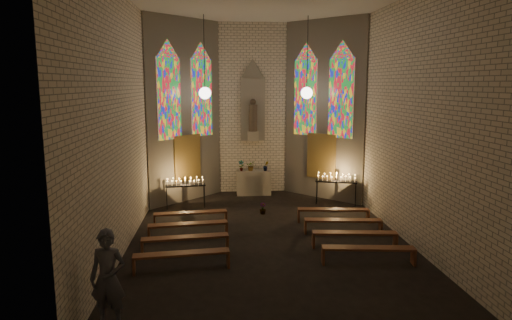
% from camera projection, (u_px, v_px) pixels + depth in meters
% --- Properties ---
extents(floor, '(12.00, 12.00, 0.00)m').
position_uv_depth(floor, '(267.00, 238.00, 13.60)').
color(floor, black).
rests_on(floor, ground).
extents(room, '(8.22, 12.43, 7.00)m').
position_uv_depth(room, '(258.00, 107.00, 16.30)').
color(room, beige).
rests_on(room, ground).
extents(altar, '(1.40, 0.60, 1.00)m').
position_uv_depth(altar, '(254.00, 183.00, 18.88)').
color(altar, '#ABA28C').
rests_on(altar, ground).
extents(flower_vase_left, '(0.24, 0.16, 0.44)m').
position_uv_depth(flower_vase_left, '(241.00, 166.00, 18.70)').
color(flower_vase_left, '#4C723F').
rests_on(flower_vase_left, altar).
extents(flower_vase_center, '(0.40, 0.36, 0.41)m').
position_uv_depth(flower_vase_center, '(251.00, 166.00, 18.76)').
color(flower_vase_center, '#4C723F').
rests_on(flower_vase_center, altar).
extents(flower_vase_right, '(0.26, 0.23, 0.41)m').
position_uv_depth(flower_vase_right, '(266.00, 166.00, 18.74)').
color(flower_vase_right, '#4C723F').
rests_on(flower_vase_right, altar).
extents(aisle_flower_pot, '(0.27, 0.27, 0.40)m').
position_uv_depth(aisle_flower_pot, '(263.00, 208.00, 16.06)').
color(aisle_flower_pot, '#4C723F').
rests_on(aisle_flower_pot, ground).
extents(votive_stand_left, '(1.49, 0.51, 1.07)m').
position_uv_depth(votive_stand_left, '(185.00, 183.00, 16.78)').
color(votive_stand_left, black).
rests_on(votive_stand_left, ground).
extents(votive_stand_right, '(1.59, 0.80, 1.14)m').
position_uv_depth(votive_stand_right, '(336.00, 179.00, 17.22)').
color(votive_stand_right, black).
rests_on(votive_stand_right, ground).
extents(pew_left_0, '(2.37, 0.58, 0.45)m').
position_uv_depth(pew_left_0, '(191.00, 214.00, 14.75)').
color(pew_left_0, brown).
rests_on(pew_left_0, ground).
extents(pew_right_0, '(2.37, 0.58, 0.45)m').
position_uv_depth(pew_right_0, '(333.00, 211.00, 15.12)').
color(pew_right_0, brown).
rests_on(pew_right_0, ground).
extents(pew_left_1, '(2.37, 0.58, 0.45)m').
position_uv_depth(pew_left_1, '(188.00, 226.00, 13.57)').
color(pew_left_1, brown).
rests_on(pew_left_1, ground).
extents(pew_right_1, '(2.37, 0.58, 0.45)m').
position_uv_depth(pew_right_1, '(343.00, 222.00, 13.94)').
color(pew_right_1, brown).
rests_on(pew_right_1, ground).
extents(pew_left_2, '(2.37, 0.58, 0.45)m').
position_uv_depth(pew_left_2, '(185.00, 239.00, 12.39)').
color(pew_left_2, brown).
rests_on(pew_left_2, ground).
extents(pew_right_2, '(2.37, 0.58, 0.45)m').
position_uv_depth(pew_right_2, '(355.00, 235.00, 12.76)').
color(pew_right_2, brown).
rests_on(pew_right_2, ground).
extents(pew_left_3, '(2.37, 0.58, 0.45)m').
position_uv_depth(pew_left_3, '(182.00, 256.00, 11.21)').
color(pew_left_3, brown).
rests_on(pew_left_3, ground).
extents(pew_right_3, '(2.37, 0.58, 0.45)m').
position_uv_depth(pew_right_3, '(368.00, 250.00, 11.58)').
color(pew_right_3, brown).
rests_on(pew_right_3, ground).
extents(visitor, '(0.75, 0.56, 1.89)m').
position_uv_depth(visitor, '(108.00, 279.00, 8.53)').
color(visitor, '#4A4A54').
rests_on(visitor, ground).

